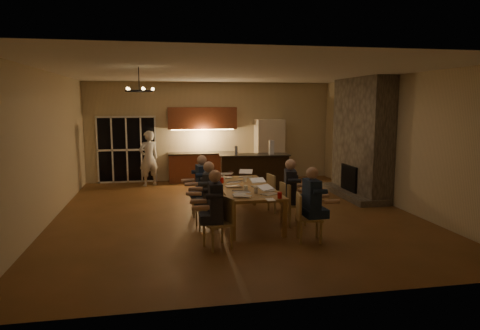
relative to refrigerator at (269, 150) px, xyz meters
name	(u,v)px	position (x,y,z in m)	size (l,w,h in m)	color
floor	(234,213)	(-1.90, -4.15, -1.00)	(9.00, 9.00, 0.00)	brown
back_wall	(211,132)	(-1.90, 0.37, 0.60)	(8.00, 0.04, 3.20)	beige
left_wall	(46,148)	(-5.92, -4.15, 0.60)	(0.04, 9.00, 3.20)	beige
right_wall	(396,141)	(2.12, -4.15, 0.60)	(0.04, 9.00, 3.20)	beige
ceiling	(234,71)	(-1.90, -4.15, 2.22)	(8.00, 9.00, 0.04)	white
french_doors	(127,150)	(-4.60, 0.32, 0.05)	(1.86, 0.08, 2.10)	black
fireplace	(361,138)	(1.80, -2.95, 0.60)	(0.58, 2.50, 3.20)	#696052
kitchenette	(203,145)	(-2.20, 0.05, 0.20)	(2.24, 0.68, 2.40)	brown
refrigerator	(269,150)	(0.00, 0.00, 0.00)	(0.90, 0.68, 2.00)	beige
dining_table	(245,203)	(-1.77, -4.80, -0.62)	(1.10, 2.74, 0.75)	#A47141
bar_island	(254,173)	(-0.91, -1.83, -0.46)	(2.00, 0.68, 1.08)	black
chair_left_near	(218,223)	(-2.60, -6.48, -0.55)	(0.44, 0.44, 0.89)	tan
chair_left_mid	(207,207)	(-2.66, -5.25, -0.55)	(0.44, 0.44, 0.89)	tan
chair_left_far	(201,196)	(-2.68, -4.26, -0.55)	(0.44, 0.44, 0.89)	tan
chair_right_near	(309,218)	(-0.90, -6.43, -0.55)	(0.44, 0.44, 0.89)	tan
chair_right_mid	(293,204)	(-0.85, -5.32, -0.55)	(0.44, 0.44, 0.89)	tan
chair_right_far	(279,193)	(-0.86, -4.22, -0.55)	(0.44, 0.44, 0.89)	tan
person_left_near	(215,209)	(-2.64, -6.42, -0.31)	(0.60, 0.60, 1.38)	#202229
person_right_near	(312,204)	(-0.86, -6.42, -0.31)	(0.60, 0.60, 1.38)	#1B2844
person_left_mid	(209,196)	(-2.62, -5.32, -0.31)	(0.60, 0.60, 1.38)	#34383E
person_right_mid	(290,192)	(-0.92, -5.28, -0.31)	(0.60, 0.60, 1.38)	#202229
person_left_far	(202,186)	(-2.65, -4.25, -0.31)	(0.60, 0.60, 1.38)	#1B2844
standing_person	(149,158)	(-3.91, -0.39, -0.15)	(0.62, 0.41, 1.70)	silver
chandelier	(139,91)	(-3.92, -5.24, 1.75)	(0.53, 0.53, 0.03)	black
laptop_a	(243,191)	(-2.03, -5.80, -0.14)	(0.32, 0.28, 0.23)	silver
laptop_b	(269,189)	(-1.47, -5.70, -0.14)	(0.32, 0.28, 0.23)	silver
laptop_c	(233,181)	(-2.04, -4.79, -0.14)	(0.32, 0.28, 0.23)	silver
laptop_d	(260,181)	(-1.48, -4.91, -0.14)	(0.32, 0.28, 0.23)	silver
laptop_e	(225,173)	(-2.04, -3.68, -0.14)	(0.32, 0.28, 0.23)	silver
laptop_f	(246,173)	(-1.54, -3.68, -0.14)	(0.32, 0.28, 0.23)	silver
mug_front	(246,188)	(-1.85, -5.22, -0.20)	(0.09, 0.09, 0.10)	white
mug_mid	(245,180)	(-1.68, -4.31, -0.20)	(0.08, 0.08, 0.10)	white
mug_back	(223,178)	(-2.13, -3.97, -0.20)	(0.07, 0.07, 0.10)	white
redcup_near	(280,195)	(-1.37, -6.09, -0.19)	(0.09, 0.09, 0.12)	#BB110C
redcup_mid	(222,180)	(-2.22, -4.33, -0.19)	(0.09, 0.09, 0.12)	#BB110C
can_silver	(256,190)	(-1.71, -5.57, -0.19)	(0.07, 0.07, 0.12)	#B2B2B7
can_cola	(230,173)	(-1.87, -3.43, -0.19)	(0.07, 0.07, 0.12)	#3F0F0C
can_right	(258,180)	(-1.42, -4.44, -0.19)	(0.07, 0.07, 0.12)	#B2B2B7
plate_near	(269,190)	(-1.38, -5.33, -0.24)	(0.27, 0.27, 0.02)	white
plate_left	(239,195)	(-2.06, -5.66, -0.24)	(0.28, 0.28, 0.02)	white
plate_far	(256,180)	(-1.38, -4.10, -0.24)	(0.26, 0.26, 0.02)	white
notepad	(271,200)	(-1.58, -6.19, -0.24)	(0.15, 0.21, 0.01)	white
bar_bottle	(236,150)	(-1.43, -1.79, 0.20)	(0.08, 0.08, 0.24)	#99999E
bar_blender	(271,147)	(-0.44, -1.94, 0.28)	(0.13, 0.13, 0.40)	silver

